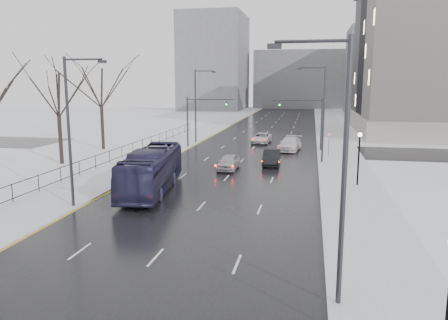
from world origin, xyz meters
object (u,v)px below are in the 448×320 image
Objects in this scene: streetlight_l_near at (72,125)px; sedan_right_cross at (261,138)px; tree_park_d at (62,165)px; lamppost_r_mid at (359,151)px; streetlight_r_mid at (322,109)px; streetlight_l_far at (197,102)px; no_uturn_sign at (329,137)px; mast_signal_right at (313,118)px; bus at (152,170)px; sedan_right_far at (290,144)px; streetlight_r_near at (338,161)px; sedan_center_near at (229,162)px; sedan_right_near at (272,158)px; mast_signal_left at (196,116)px; tree_park_e at (104,150)px.

streetlight_l_near is 35.19m from sedan_right_cross.
tree_park_d reaches higher than lamppost_r_mid.
streetlight_l_far is (-16.33, 12.00, 0.00)m from streetlight_r_mid.
streetlight_l_far is 19.41m from no_uturn_sign.
no_uturn_sign is (1.87, -4.00, -1.81)m from mast_signal_right.
mast_signal_right is at bearing 53.98° from bus.
no_uturn_sign is at bearing -32.65° from sedan_right_far.
streetlight_r_mid is (25.97, 6.00, 5.62)m from tree_park_d.
streetlight_r_near is 2.34× the size of lamppost_r_mid.
sedan_center_near is at bearing -104.38° from sedan_right_far.
streetlight_r_mid is at bearing -84.00° from mast_signal_right.
sedan_right_far is at bearing 59.21° from bus.
sedan_right_cross is (-2.85, 15.93, -0.08)m from sedan_right_near.
no_uturn_sign is 13.16m from sedan_right_cross.
mast_signal_left reaches higher than sedan_center_near.
streetlight_r_near is 19.15m from streetlight_l_near.
streetlight_l_far reaches higher than bus.
mast_signal_right is at bearing 66.62° from sedan_right_near.
sedan_right_cross is 7.30m from sedan_right_far.
tree_park_d reaches higher than sedan_right_cross.
mast_signal_left is at bearing 134.32° from sedan_right_near.
sedan_right_far reaches higher than sedan_right_cross.
sedan_right_cross is (18.70, 9.75, 0.74)m from tree_park_e.
bus is at bearing -125.36° from sedan_right_near.
mast_signal_right is 2.41× the size of no_uturn_sign.
sedan_right_cross is (-8.70, 9.75, -1.56)m from no_uturn_sign.
lamppost_r_mid is 0.36× the size of bus.
bus is 10.28m from sedan_center_near.
mast_signal_left is 2.41× the size of no_uturn_sign.
mast_signal_right is 0.55× the size of bus.
streetlight_r_mid is (26.37, -4.00, 5.62)m from tree_park_e.
lamppost_r_mid is 14.13m from no_uturn_sign.
mast_signal_right is 1.14× the size of sedan_right_far.
sedan_right_near is (-5.85, -6.18, -1.48)m from no_uturn_sign.
no_uturn_sign is (-1.80, 14.00, -0.64)m from lamppost_r_mid.
no_uturn_sign is (16.53, -4.00, -1.81)m from mast_signal_left.
mast_signal_right is at bearing 101.54° from lamppost_r_mid.
streetlight_r_near is 30.00m from streetlight_r_mid.
streetlight_r_mid reaches higher than tree_park_e.
streetlight_l_near is 1.99× the size of sedan_right_cross.
sedan_right_far is (22.90, 3.78, 0.87)m from tree_park_e.
lamppost_r_mid is (19.17, 10.00, -2.67)m from streetlight_l_near.
tree_park_d is 15.66m from bus.
mast_signal_right reaches higher than sedan_right_far.
tree_park_d is 1.92× the size of mast_signal_right.
streetlight_r_near is 20.53m from bus.
streetlight_r_near is 1.00× the size of streetlight_l_far.
no_uturn_sign is at bearing 44.54° from sedan_right_near.
streetlight_r_mid reaches higher than tree_park_d.
sedan_center_near is (-11.50, 4.72, -2.16)m from lamppost_r_mid.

